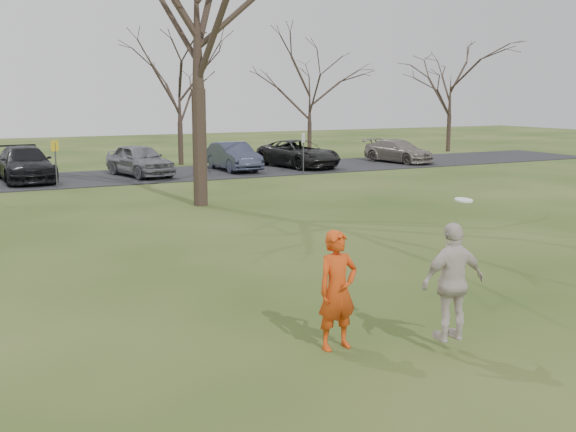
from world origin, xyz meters
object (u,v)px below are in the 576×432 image
(player_defender, at_px, (337,290))
(car_5, at_px, (233,156))
(car_7, at_px, (399,151))
(big_tree, at_px, (196,7))
(car_3, at_px, (25,164))
(car_6, at_px, (299,154))
(car_4, at_px, (140,160))
(catching_play, at_px, (453,282))

(player_defender, distance_m, car_5, 26.06)
(car_5, bearing_deg, car_7, -2.31)
(player_defender, distance_m, car_7, 30.73)
(car_7, bearing_deg, big_tree, -159.91)
(car_3, xyz_separation_m, car_5, (10.35, -0.19, -0.05))
(car_6, relative_size, big_tree, 0.38)
(car_3, xyz_separation_m, car_4, (5.27, -0.47, -0.00))
(car_4, height_order, catching_play, catching_play)
(car_3, xyz_separation_m, big_tree, (4.91, -10.26, 6.17))
(car_7, height_order, catching_play, catching_play)
(car_5, xyz_separation_m, car_6, (3.87, -0.08, 0.00))
(car_7, relative_size, big_tree, 0.33)
(car_3, distance_m, car_7, 20.76)
(player_defender, relative_size, big_tree, 0.14)
(car_6, xyz_separation_m, car_7, (6.53, -0.28, -0.08))
(car_6, height_order, catching_play, catching_play)
(car_6, distance_m, catching_play, 27.76)
(big_tree, bearing_deg, catching_play, -95.40)
(car_3, relative_size, catching_play, 2.42)
(car_5, bearing_deg, player_defender, -109.12)
(car_4, bearing_deg, car_7, -12.15)
(car_7, height_order, big_tree, big_tree)
(catching_play, height_order, big_tree, big_tree)
(car_7, xyz_separation_m, big_tree, (-15.84, -9.71, 6.30))
(car_5, distance_m, car_6, 3.87)
(car_3, bearing_deg, car_7, -3.89)
(car_5, bearing_deg, catching_play, -105.41)
(car_3, relative_size, car_4, 1.18)
(car_6, bearing_deg, big_tree, -142.73)
(car_3, bearing_deg, car_5, -3.42)
(player_defender, distance_m, car_4, 24.61)
(player_defender, relative_size, car_7, 0.42)
(car_3, distance_m, car_6, 14.22)
(car_5, xyz_separation_m, catching_play, (-6.91, -25.65, 0.37))
(car_5, bearing_deg, car_4, -177.14)
(player_defender, height_order, car_3, player_defender)
(car_6, xyz_separation_m, big_tree, (-9.31, -9.99, 6.22))
(car_3, xyz_separation_m, catching_play, (3.44, -25.84, 0.33))
(car_7, bearing_deg, car_5, 166.61)
(car_6, xyz_separation_m, catching_play, (-10.78, -25.57, 0.37))
(car_3, height_order, catching_play, catching_play)
(player_defender, xyz_separation_m, big_tree, (2.95, 14.60, 6.04))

